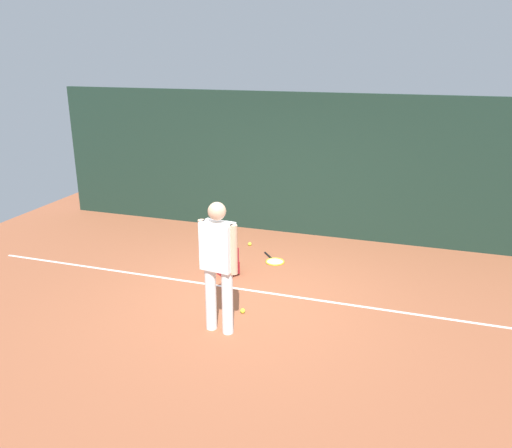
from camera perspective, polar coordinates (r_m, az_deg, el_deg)
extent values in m
plane|color=#9E5638|center=(7.53, -0.96, -8.16)|extent=(12.00, 12.00, 0.00)
cube|color=#192D23|center=(9.83, 4.79, 6.48)|extent=(10.00, 0.10, 2.69)
cube|color=white|center=(7.74, -0.36, -7.37)|extent=(9.00, 0.05, 0.00)
cylinder|color=white|center=(6.49, -3.16, -8.60)|extent=(0.14, 0.14, 0.85)
cylinder|color=white|center=(6.60, -5.00, -8.16)|extent=(0.14, 0.14, 0.85)
cube|color=white|center=(6.25, -4.24, -2.44)|extent=(0.43, 0.27, 0.60)
sphere|color=#D8A884|center=(6.11, -4.34, 1.42)|extent=(0.22, 0.22, 0.22)
cylinder|color=#D8A884|center=(6.15, -2.47, -2.86)|extent=(0.09, 0.09, 0.62)
cylinder|color=#D8A884|center=(6.36, -5.95, -2.21)|extent=(0.09, 0.09, 0.62)
cylinder|color=black|center=(8.99, 1.36, -3.49)|extent=(0.22, 0.25, 0.03)
torus|color=gold|center=(8.74, 2.11, -4.17)|extent=(0.46, 0.46, 0.02)
cylinder|color=#B2B2B2|center=(8.74, 2.11, -4.17)|extent=(0.39, 0.39, 0.00)
cube|color=maroon|center=(8.23, -3.14, -4.10)|extent=(0.34, 0.36, 0.44)
cube|color=maroon|center=(8.15, -2.61, -4.93)|extent=(0.20, 0.22, 0.20)
sphere|color=#CCE033|center=(7.11, -1.48, -9.56)|extent=(0.07, 0.07, 0.07)
sphere|color=#CCE033|center=(9.59, -3.68, -1.96)|extent=(0.07, 0.07, 0.07)
sphere|color=#CCE033|center=(9.46, -0.70, -2.22)|extent=(0.07, 0.07, 0.07)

